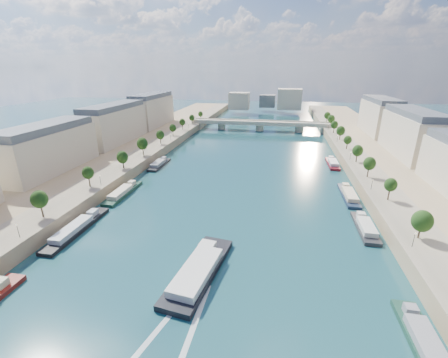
% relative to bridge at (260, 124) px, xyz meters
% --- Properties ---
extents(ground, '(700.00, 700.00, 0.00)m').
position_rel_bridge_xyz_m(ground, '(0.00, -117.37, -5.08)').
color(ground, '#0B2B31').
rests_on(ground, ground).
extents(quay_left, '(44.00, 520.00, 5.00)m').
position_rel_bridge_xyz_m(quay_left, '(-72.00, -117.37, -2.58)').
color(quay_left, '#9E8460').
rests_on(quay_left, ground).
extents(quay_right, '(44.00, 520.00, 5.00)m').
position_rel_bridge_xyz_m(quay_right, '(72.00, -117.37, -2.58)').
color(quay_right, '#9E8460').
rests_on(quay_right, ground).
extents(pave_left, '(14.00, 520.00, 0.10)m').
position_rel_bridge_xyz_m(pave_left, '(-57.00, -117.37, -0.03)').
color(pave_left, gray).
rests_on(pave_left, quay_left).
extents(pave_right, '(14.00, 520.00, 0.10)m').
position_rel_bridge_xyz_m(pave_right, '(57.00, -117.37, -0.03)').
color(pave_right, gray).
rests_on(pave_right, quay_right).
extents(trees_left, '(4.80, 268.80, 8.26)m').
position_rel_bridge_xyz_m(trees_left, '(-55.00, -115.37, 5.39)').
color(trees_left, '#382B1E').
rests_on(trees_left, ground).
extents(trees_right, '(4.80, 268.80, 8.26)m').
position_rel_bridge_xyz_m(trees_right, '(55.00, -107.37, 5.39)').
color(trees_right, '#382B1E').
rests_on(trees_right, ground).
extents(lamps_left, '(0.36, 200.36, 4.28)m').
position_rel_bridge_xyz_m(lamps_left, '(-52.50, -127.37, 2.70)').
color(lamps_left, black).
rests_on(lamps_left, ground).
extents(lamps_right, '(0.36, 200.36, 4.28)m').
position_rel_bridge_xyz_m(lamps_right, '(52.50, -112.37, 2.70)').
color(lamps_right, black).
rests_on(lamps_right, ground).
extents(buildings_left, '(16.00, 226.00, 23.20)m').
position_rel_bridge_xyz_m(buildings_left, '(-85.00, -105.37, 11.37)').
color(buildings_left, beige).
rests_on(buildings_left, ground).
extents(buildings_right, '(16.00, 226.00, 23.20)m').
position_rel_bridge_xyz_m(buildings_right, '(85.00, -105.37, 11.37)').
color(buildings_right, beige).
rests_on(buildings_right, ground).
extents(skyline, '(79.00, 42.00, 22.00)m').
position_rel_bridge_xyz_m(skyline, '(3.19, 102.15, 9.57)').
color(skyline, beige).
rests_on(skyline, ground).
extents(bridge, '(112.00, 12.00, 8.15)m').
position_rel_bridge_xyz_m(bridge, '(0.00, 0.00, 0.00)').
color(bridge, '#C1B79E').
rests_on(bridge, ground).
extents(tour_barge, '(12.61, 30.73, 4.05)m').
position_rel_bridge_xyz_m(tour_barge, '(-1.50, -187.25, -3.92)').
color(tour_barge, black).
rests_on(tour_barge, ground).
extents(wake, '(11.19, 26.02, 0.04)m').
position_rel_bridge_xyz_m(wake, '(-1.50, -203.80, -5.06)').
color(wake, silver).
rests_on(wake, ground).
extents(moored_barges_left, '(5.00, 125.92, 3.60)m').
position_rel_bridge_xyz_m(moored_barges_left, '(-45.50, -159.05, -4.24)').
color(moored_barges_left, maroon).
rests_on(moored_barges_left, ground).
extents(moored_barges_right, '(5.00, 168.12, 3.60)m').
position_rel_bridge_xyz_m(moored_barges_right, '(45.50, -159.97, -4.24)').
color(moored_barges_right, black).
rests_on(moored_barges_right, ground).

